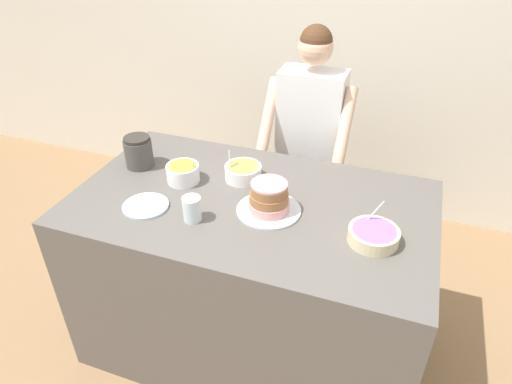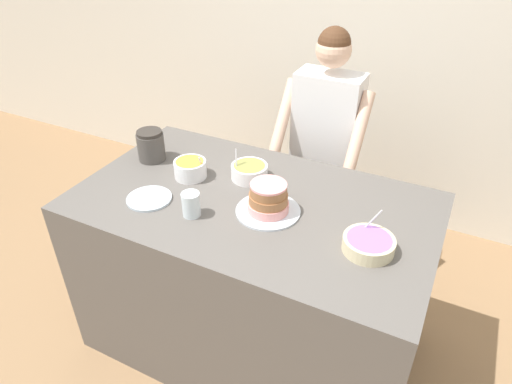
# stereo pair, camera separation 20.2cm
# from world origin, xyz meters

# --- Properties ---
(wall_back) EXTENTS (10.00, 0.05, 2.60)m
(wall_back) POSITION_xyz_m (0.00, 2.08, 1.30)
(wall_back) COLOR silver
(wall_back) RESTS_ON ground_plane
(counter) EXTENTS (1.68, 0.97, 0.96)m
(counter) POSITION_xyz_m (0.00, 0.49, 0.48)
(counter) COLOR #5B5651
(counter) RESTS_ON ground_plane
(person_baker) EXTENTS (0.51, 0.44, 1.59)m
(person_baker) POSITION_xyz_m (0.08, 1.26, 0.96)
(person_baker) COLOR #2D2D38
(person_baker) RESTS_ON ground_plane
(cake) EXTENTS (0.29, 0.29, 0.15)m
(cake) POSITION_xyz_m (0.10, 0.44, 1.02)
(cake) COLOR silver
(cake) RESTS_ON counter
(frosting_bowl_olive) EXTENTS (0.18, 0.18, 0.16)m
(frosting_bowl_olive) POSITION_xyz_m (-0.11, 0.66, 1.00)
(frosting_bowl_olive) COLOR white
(frosting_bowl_olive) RESTS_ON counter
(frosting_bowl_purple) EXTENTS (0.21, 0.21, 0.15)m
(frosting_bowl_purple) POSITION_xyz_m (0.57, 0.38, 0.99)
(frosting_bowl_purple) COLOR beige
(frosting_bowl_purple) RESTS_ON counter
(frosting_bowl_orange) EXTENTS (0.16, 0.16, 0.13)m
(frosting_bowl_orange) POSITION_xyz_m (-0.38, 0.54, 1.01)
(frosting_bowl_orange) COLOR white
(frosting_bowl_orange) RESTS_ON counter
(drinking_glass) EXTENTS (0.08, 0.08, 0.11)m
(drinking_glass) POSITION_xyz_m (-0.19, 0.27, 1.01)
(drinking_glass) COLOR silver
(drinking_glass) RESTS_ON counter
(ceramic_plate) EXTENTS (0.21, 0.21, 0.01)m
(ceramic_plate) POSITION_xyz_m (-0.44, 0.28, 0.96)
(ceramic_plate) COLOR silver
(ceramic_plate) RESTS_ON counter
(stoneware_jar) EXTENTS (0.14, 0.14, 0.16)m
(stoneware_jar) POSITION_xyz_m (-0.66, 0.60, 1.04)
(stoneware_jar) COLOR #4C4742
(stoneware_jar) RESTS_ON counter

